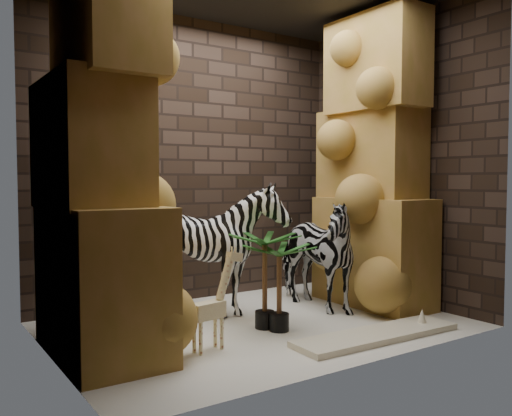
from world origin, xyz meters
TOP-DOWN VIEW (x-y plane):
  - floor at (0.00, 0.00)m, footprint 3.50×3.50m
  - wall_back at (0.00, 1.25)m, footprint 3.50×0.00m
  - wall_front at (0.00, -1.25)m, footprint 3.50×0.00m
  - wall_left at (-1.75, 0.00)m, footprint 0.00×3.00m
  - wall_right at (1.75, 0.00)m, footprint 0.00×3.00m
  - rock_pillar_left at (-1.40, 0.00)m, footprint 0.68×1.30m
  - rock_pillar_right at (1.42, 0.00)m, footprint 0.58×1.25m
  - zebra_right at (0.78, 0.21)m, footprint 0.62×1.10m
  - zebra_left at (-0.16, 0.48)m, footprint 1.15×1.36m
  - giraffe_toy at (-0.72, -0.38)m, footprint 0.42×0.20m
  - palm_front at (-0.02, -0.12)m, footprint 0.36×0.36m
  - palm_back at (0.04, -0.25)m, footprint 0.36×0.36m
  - surfboard at (0.58, -0.86)m, footprint 1.54×0.42m

SIDE VIEW (x-z plane):
  - floor at x=0.00m, z-range 0.00..0.00m
  - surfboard at x=0.58m, z-range 0.00..0.05m
  - palm_back at x=0.04m, z-range 0.00..0.75m
  - giraffe_toy at x=-0.72m, z-range 0.00..0.79m
  - palm_front at x=-0.02m, z-range 0.00..0.84m
  - zebra_left at x=-0.16m, z-range 0.00..1.15m
  - zebra_right at x=0.78m, z-range 0.00..1.29m
  - wall_back at x=0.00m, z-range -0.25..3.25m
  - wall_front at x=0.00m, z-range -0.25..3.25m
  - wall_left at x=-1.75m, z-range 0.00..3.00m
  - wall_right at x=1.75m, z-range 0.00..3.00m
  - rock_pillar_left at x=-1.40m, z-range 0.00..3.00m
  - rock_pillar_right at x=1.42m, z-range 0.00..3.00m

